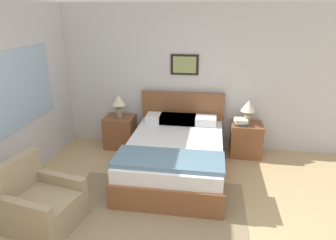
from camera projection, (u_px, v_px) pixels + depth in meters
wall_back at (186, 78)px, 5.43m from camera, size 6.92×0.09×2.60m
wall_left at (17, 96)px, 4.30m from camera, size 0.08×5.48×2.60m
area_rug_main at (152, 215)px, 3.83m from camera, size 2.39×1.79×0.01m
bed at (175, 154)px, 4.75m from camera, size 1.51×2.13×1.07m
armchair at (40, 204)px, 3.60m from camera, size 0.92×0.85×0.82m
nightstand_near_window at (120, 132)px, 5.66m from camera, size 0.54×0.48×0.59m
nightstand_by_door at (246, 139)px, 5.33m from camera, size 0.54×0.48×0.59m
table_lamp_near_window at (119, 102)px, 5.46m from camera, size 0.25×0.25×0.43m
table_lamp_by_door at (248, 108)px, 5.13m from camera, size 0.25×0.25×0.43m
book_thick_bottom at (240, 123)px, 5.20m from camera, size 0.21×0.23×0.04m
book_hardcover_middle at (241, 121)px, 5.18m from camera, size 0.25×0.26×0.04m
book_novel_upper at (241, 119)px, 5.17m from camera, size 0.23×0.25×0.03m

